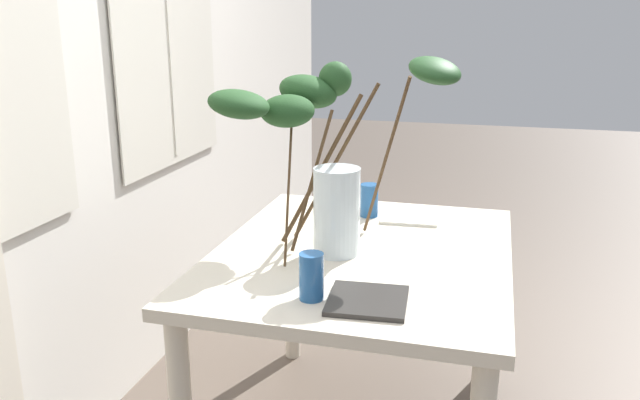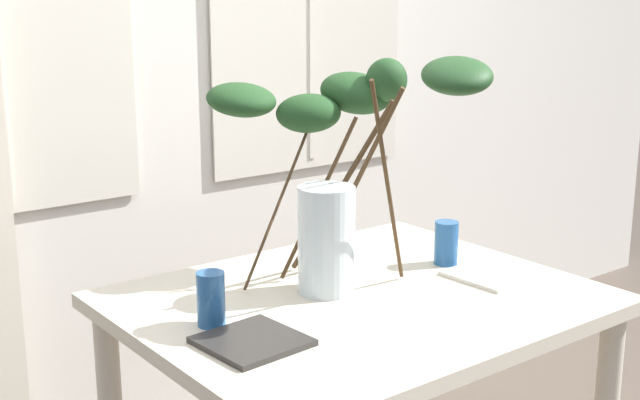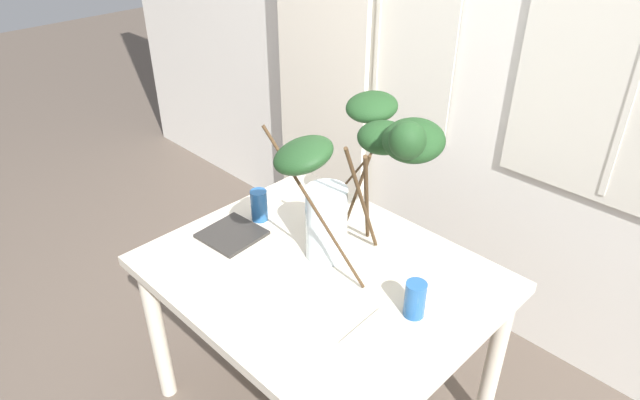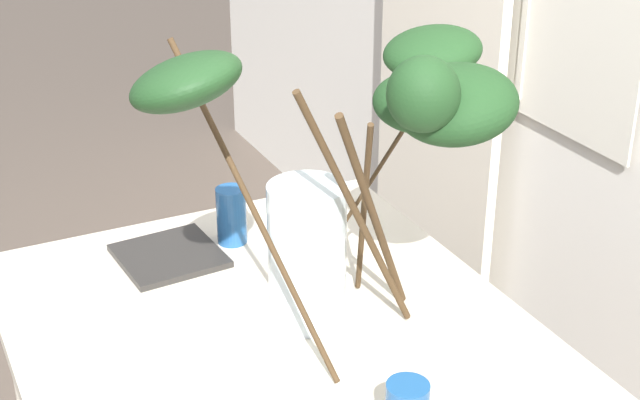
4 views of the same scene
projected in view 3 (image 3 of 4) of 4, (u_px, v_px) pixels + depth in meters
name	position (u px, v px, depth m)	size (l,w,h in m)	color
back_wall_with_windows	(504.00, 6.00, 2.18)	(5.51, 0.14, 2.90)	silver
curtain_sheer_side	(321.00, 50.00, 2.80)	(0.61, 0.03, 2.25)	silver
dining_table	(321.00, 291.00, 2.00)	(1.14, 0.93, 0.72)	beige
vase_with_branches	(361.00, 169.00, 1.84)	(0.54, 0.79, 0.63)	silver
drinking_glass_blue_left	(259.00, 205.00, 2.19)	(0.07, 0.07, 0.13)	#235693
drinking_glass_blue_right	(415.00, 299.00, 1.73)	(0.07, 0.07, 0.12)	#235693
plate_square_left	(232.00, 234.00, 2.12)	(0.21, 0.21, 0.01)	#2D2B28
plate_square_right	(388.00, 342.00, 1.66)	(0.20, 0.20, 0.01)	silver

